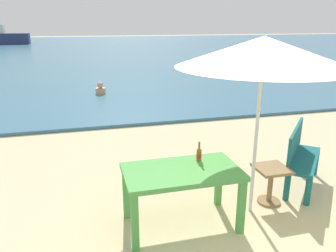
{
  "coord_description": "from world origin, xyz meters",
  "views": [
    {
      "loc": [
        -1.92,
        -2.7,
        2.46
      ],
      "look_at": [
        -0.41,
        3.0,
        0.6
      ],
      "focal_mm": 35.55,
      "sensor_mm": 36.0,
      "label": 1
    }
  ],
  "objects_px": {
    "beer_bottle_amber": "(199,154)",
    "boat_sailboat": "(1,37)",
    "patio_umbrella": "(263,52)",
    "swimmer_person": "(100,89)",
    "side_table_wood": "(271,180)",
    "picnic_table_green": "(182,178)",
    "bench_teal_center": "(300,153)"
  },
  "relations": [
    {
      "from": "beer_bottle_amber",
      "to": "boat_sailboat",
      "type": "bearing_deg",
      "value": 104.29
    },
    {
      "from": "patio_umbrella",
      "to": "boat_sailboat",
      "type": "bearing_deg",
      "value": 105.29
    },
    {
      "from": "swimmer_person",
      "to": "boat_sailboat",
      "type": "height_order",
      "value": "boat_sailboat"
    },
    {
      "from": "beer_bottle_amber",
      "to": "side_table_wood",
      "type": "height_order",
      "value": "beer_bottle_amber"
    },
    {
      "from": "patio_umbrella",
      "to": "side_table_wood",
      "type": "bearing_deg",
      "value": 18.87
    },
    {
      "from": "side_table_wood",
      "to": "picnic_table_green",
      "type": "bearing_deg",
      "value": -171.72
    },
    {
      "from": "picnic_table_green",
      "to": "beer_bottle_amber",
      "type": "distance_m",
      "value": 0.4
    },
    {
      "from": "picnic_table_green",
      "to": "bench_teal_center",
      "type": "relative_size",
      "value": 1.24
    },
    {
      "from": "boat_sailboat",
      "to": "picnic_table_green",
      "type": "bearing_deg",
      "value": -76.2
    },
    {
      "from": "patio_umbrella",
      "to": "side_table_wood",
      "type": "height_order",
      "value": "patio_umbrella"
    },
    {
      "from": "picnic_table_green",
      "to": "side_table_wood",
      "type": "bearing_deg",
      "value": 8.28
    },
    {
      "from": "side_table_wood",
      "to": "boat_sailboat",
      "type": "distance_m",
      "value": 38.16
    },
    {
      "from": "boat_sailboat",
      "to": "swimmer_person",
      "type": "bearing_deg",
      "value": -73.44
    },
    {
      "from": "boat_sailboat",
      "to": "beer_bottle_amber",
      "type": "bearing_deg",
      "value": -75.71
    },
    {
      "from": "bench_teal_center",
      "to": "boat_sailboat",
      "type": "height_order",
      "value": "boat_sailboat"
    },
    {
      "from": "patio_umbrella",
      "to": "bench_teal_center",
      "type": "xyz_separation_m",
      "value": [
        1.04,
        0.46,
        -1.58
      ]
    },
    {
      "from": "beer_bottle_amber",
      "to": "side_table_wood",
      "type": "relative_size",
      "value": 0.49
    },
    {
      "from": "beer_bottle_amber",
      "to": "swimmer_person",
      "type": "xyz_separation_m",
      "value": [
        -0.75,
        7.78,
        -0.61
      ]
    },
    {
      "from": "patio_umbrella",
      "to": "side_table_wood",
      "type": "xyz_separation_m",
      "value": [
        0.36,
        0.12,
        -1.76
      ]
    },
    {
      "from": "bench_teal_center",
      "to": "boat_sailboat",
      "type": "xyz_separation_m",
      "value": [
        -11.11,
        36.36,
        0.27
      ]
    },
    {
      "from": "swimmer_person",
      "to": "picnic_table_green",
      "type": "bearing_deg",
      "value": -86.71
    },
    {
      "from": "patio_umbrella",
      "to": "bench_teal_center",
      "type": "distance_m",
      "value": 1.95
    },
    {
      "from": "picnic_table_green",
      "to": "bench_teal_center",
      "type": "height_order",
      "value": "bench_teal_center"
    },
    {
      "from": "side_table_wood",
      "to": "swimmer_person",
      "type": "xyz_separation_m",
      "value": [
        -1.82,
        7.77,
        -0.11
      ]
    },
    {
      "from": "side_table_wood",
      "to": "swimmer_person",
      "type": "distance_m",
      "value": 7.99
    },
    {
      "from": "beer_bottle_amber",
      "to": "bench_teal_center",
      "type": "xyz_separation_m",
      "value": [
        1.76,
        0.34,
        -0.31
      ]
    },
    {
      "from": "patio_umbrella",
      "to": "boat_sailboat",
      "type": "distance_m",
      "value": 38.2
    },
    {
      "from": "picnic_table_green",
      "to": "swimmer_person",
      "type": "bearing_deg",
      "value": 93.29
    },
    {
      "from": "bench_teal_center",
      "to": "side_table_wood",
      "type": "bearing_deg",
      "value": -153.74
    },
    {
      "from": "beer_bottle_amber",
      "to": "swimmer_person",
      "type": "height_order",
      "value": "beer_bottle_amber"
    },
    {
      "from": "side_table_wood",
      "to": "bench_teal_center",
      "type": "xyz_separation_m",
      "value": [
        0.69,
        0.34,
        0.19
      ]
    },
    {
      "from": "swimmer_person",
      "to": "boat_sailboat",
      "type": "bearing_deg",
      "value": 106.56
    }
  ]
}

